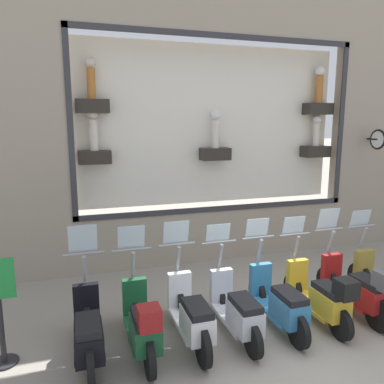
{
  "coord_description": "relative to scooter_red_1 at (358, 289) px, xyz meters",
  "views": [
    {
      "loc": [
        -4.45,
        3.11,
        3.22
      ],
      "look_at": [
        1.79,
        1.17,
        1.99
      ],
      "focal_mm": 35.0,
      "sensor_mm": 36.0,
      "label": 1
    }
  ],
  "objects": [
    {
      "name": "scooter_black_7",
      "position": [
        0.06,
        4.34,
        -0.04
      ],
      "size": [
        1.81,
        0.61,
        1.72
      ],
      "color": "black",
      "rests_on": "ground_plane"
    },
    {
      "name": "scooter_white_5",
      "position": [
        0.06,
        2.89,
        -0.04
      ],
      "size": [
        1.81,
        0.6,
        1.67
      ],
      "color": "black",
      "rests_on": "ground_plane"
    },
    {
      "name": "scooter_silver_4",
      "position": [
        0.05,
        2.17,
        -0.06
      ],
      "size": [
        1.8,
        0.6,
        1.56
      ],
      "color": "black",
      "rests_on": "ground_plane"
    },
    {
      "name": "scooter_red_1",
      "position": [
        0.0,
        0.0,
        0.0
      ],
      "size": [
        1.81,
        0.6,
        1.67
      ],
      "color": "black",
      "rests_on": "ground_plane"
    },
    {
      "name": "building_facade",
      "position": [
        3.31,
        1.26,
        4.3
      ],
      "size": [
        1.17,
        36.0,
        9.36
      ],
      "color": "gray",
      "rests_on": "ground_plane"
    },
    {
      "name": "ground_plane",
      "position": [
        -0.29,
        1.26,
        -0.49
      ],
      "size": [
        120.0,
        120.0,
        0.0
      ],
      "primitive_type": "plane",
      "color": "gray"
    },
    {
      "name": "scooter_green_6",
      "position": [
        -0.0,
        3.61,
        -0.01
      ],
      "size": [
        1.81,
        0.61,
        1.65
      ],
      "color": "black",
      "rests_on": "ground_plane"
    },
    {
      "name": "scooter_teal_3",
      "position": [
        0.05,
        1.45,
        -0.05
      ],
      "size": [
        1.8,
        0.61,
        1.59
      ],
      "color": "black",
      "rests_on": "ground_plane"
    },
    {
      "name": "scooter_yellow_2",
      "position": [
        -0.01,
        0.72,
        -0.02
      ],
      "size": [
        1.8,
        0.6,
        1.57
      ],
      "color": "black",
      "rests_on": "ground_plane"
    }
  ]
}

